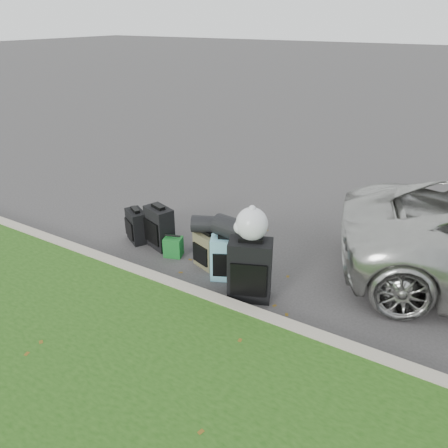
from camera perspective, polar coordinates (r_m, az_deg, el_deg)
The scene contains 12 objects.
ground at distance 6.70m, azimuth -0.16°, elevation -5.07°, with size 120.00×120.00×0.00m, color #383535.
curb at distance 5.97m, azimuth -5.24°, elevation -8.62°, with size 120.00×0.18×0.15m, color #9E937F.
suitcase_small_black at distance 7.36m, azimuth -11.33°, elevation -0.25°, with size 0.43×0.24×0.54m, color black.
suitcase_large_black_left at distance 7.09m, azimuth -8.43°, elevation -0.44°, with size 0.47×0.28×0.68m, color black.
suitcase_olive at distance 6.50m, azimuth -2.20°, elevation -3.42°, with size 0.39×0.24×0.53m, color #44412B.
suitcase_teal at distance 6.18m, azimuth 0.36°, elevation -4.49°, with size 0.45×0.27×0.64m, color #5994AD.
suitcase_large_black_right at distance 5.73m, azimuth 3.39°, elevation -6.01°, with size 0.56×0.34×0.84m, color black.
tote_green at distance 6.86m, azimuth -6.63°, elevation -2.98°, with size 0.27×0.22×0.31m, color #176924.
tote_navy at distance 7.01m, azimuth -2.76°, elevation -2.18°, with size 0.29×0.23×0.31m, color navy.
duffel_left at distance 6.38m, azimuth -2.12°, elevation -0.03°, with size 0.25×0.25×0.47m, color black.
duffel_right at distance 5.96m, azimuth 1.20°, elevation -0.61°, with size 0.30×0.30×0.54m, color black.
trash_bag at distance 5.49m, azimuth 3.65°, elevation -0.01°, with size 0.42×0.42×0.42m, color silver.
Camera 1 is at (3.01, -4.91, 3.43)m, focal length 35.00 mm.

